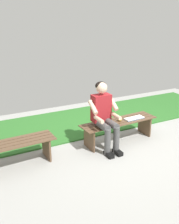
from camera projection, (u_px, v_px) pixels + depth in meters
The scene contains 7 objects.
ground_plane at pixel (97, 183), 3.84m from camera, with size 10.00×7.00×0.04m, color #9E9E99.
grass_strip at pixel (49, 128), 5.68m from camera, with size 9.00×1.73×0.03m, color #2D6B28.
bench_near at pixel (119, 126), 5.00m from camera, with size 1.57×0.48×0.42m.
bench_far at pixel (11, 149), 4.12m from camera, with size 1.43×0.47×0.42m.
person_seated at pixel (104, 114), 4.63m from camera, with size 0.50×0.69×1.23m.
apple at pixel (120, 119), 4.94m from camera, with size 0.09×0.09×0.09m, color gold.
book_open at pixel (134, 118), 5.07m from camera, with size 0.42×0.18×0.02m.
Camera 1 is at (2.62, 3.83, 2.29)m, focal length 41.50 mm.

